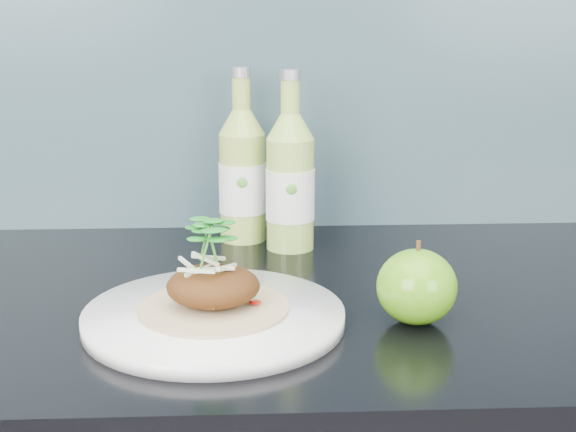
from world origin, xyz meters
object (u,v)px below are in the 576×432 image
at_px(cider_bottle_right, 290,182).
at_px(cider_bottle_left, 242,176).
at_px(green_apple, 417,287).
at_px(dinner_plate, 214,317).

bearing_deg(cider_bottle_right, cider_bottle_left, 135.27).
bearing_deg(green_apple, cider_bottle_right, 113.05).
relative_size(dinner_plate, cider_bottle_left, 1.33).
bearing_deg(dinner_plate, green_apple, -1.48).
height_order(green_apple, cider_bottle_right, cider_bottle_right).
bearing_deg(cider_bottle_left, dinner_plate, -92.30).
bearing_deg(cider_bottle_left, green_apple, -57.62).
relative_size(cider_bottle_left, cider_bottle_right, 1.00).
xyz_separation_m(cider_bottle_left, cider_bottle_right, (0.06, -0.05, 0.00)).
height_order(dinner_plate, cider_bottle_right, cider_bottle_right).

